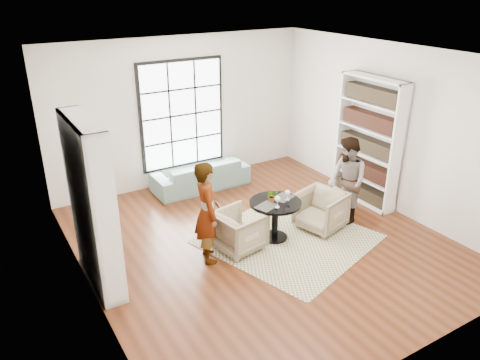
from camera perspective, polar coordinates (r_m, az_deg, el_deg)
ground at (r=7.80m, az=2.66°, el=-7.46°), size 6.00×6.00×0.00m
room_shell at (r=7.66m, az=0.60°, el=2.43°), size 6.00×6.01×6.00m
rug at (r=7.89m, az=5.91°, el=-7.16°), size 2.98×2.98×0.01m
pedestal_table at (r=7.66m, az=4.30°, el=-3.90°), size 0.85×0.85×0.68m
sofa at (r=9.63m, az=-4.82°, el=0.67°), size 1.97×0.79×0.57m
armchair_left at (r=7.44m, az=-0.13°, el=-6.18°), size 0.83×0.81×0.65m
armchair_right at (r=8.15m, az=9.82°, el=-3.67°), size 0.91×0.90×0.68m
person_left at (r=6.99m, az=-4.02°, el=-3.95°), size 0.52×0.66×1.60m
person_right at (r=8.31m, az=12.92°, el=-0.09°), size 0.74×0.86×1.54m
placemat_left at (r=7.41m, az=3.26°, el=-3.23°), size 0.41×0.36×0.01m
placemat_right at (r=7.72m, az=5.27°, el=-2.14°), size 0.41×0.36×0.01m
cutlery_left at (r=7.41m, az=3.26°, el=-3.18°), size 0.20×0.25×0.01m
cutlery_right at (r=7.72m, az=5.27°, el=-2.10°), size 0.20×0.25×0.01m
wine_glass_left at (r=7.34m, az=4.60°, el=-2.35°), size 0.09×0.09×0.20m
wine_glass_right at (r=7.60m, az=5.84°, el=-1.56°), size 0.08×0.08×0.18m
flower_centerpiece at (r=7.54m, az=3.94°, el=-1.92°), size 0.23×0.21×0.21m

